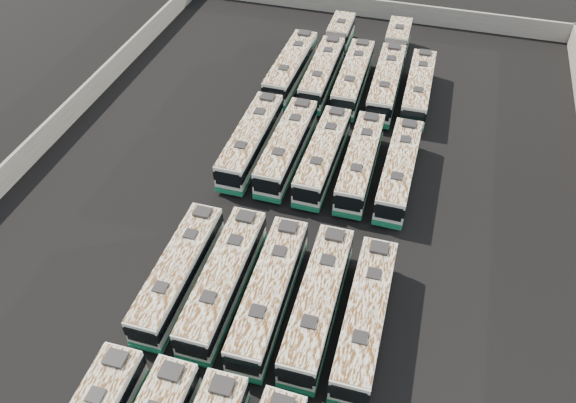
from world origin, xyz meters
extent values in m
plane|color=black|center=(0.00, 0.00, 0.00)|extent=(140.00, 140.00, 0.00)
cube|color=slate|center=(0.00, 36.30, 1.10)|extent=(45.20, 0.30, 2.20)
cube|color=slate|center=(-22.30, 0.00, 1.10)|extent=(0.30, 73.20, 2.20)
cube|color=black|center=(-5.00, -16.64, 2.94)|extent=(0.88, 0.88, 0.13)
cube|color=black|center=(-5.04, -14.46, 2.99)|extent=(1.20, 1.03, 0.24)
cylinder|color=black|center=(-5.99, -15.57, 0.46)|extent=(0.27, 0.92, 0.91)
cylinder|color=black|center=(-4.04, -15.53, 0.46)|extent=(0.27, 0.92, 0.91)
cube|color=black|center=(-1.79, -14.33, 3.00)|extent=(1.20, 1.01, 0.24)
cube|color=black|center=(1.13, -14.32, 3.00)|extent=(1.21, 1.04, 0.24)
cube|color=white|center=(-4.91, -6.93, 1.51)|extent=(2.24, 10.53, 2.41)
cube|color=#166F4F|center=(-4.91, -6.93, 0.63)|extent=(2.29, 10.58, 0.37)
cube|color=black|center=(-4.91, -6.93, 1.91)|extent=(2.30, 10.59, 0.81)
cube|color=black|center=(-4.88, -12.21, 1.80)|extent=(1.93, 0.07, 1.27)
cube|color=#166F4F|center=(-4.88, -12.21, 0.46)|extent=(2.19, 0.11, 0.25)
cube|color=silver|center=(-4.91, -6.93, 2.74)|extent=(2.20, 10.32, 0.06)
cube|color=black|center=(-4.90, -9.24, 2.83)|extent=(0.84, 0.84, 0.12)
cube|color=black|center=(-4.92, -4.62, 2.83)|extent=(0.84, 0.84, 0.12)
cube|color=black|center=(-4.93, -2.51, 2.87)|extent=(1.14, 0.97, 0.23)
cylinder|color=black|center=(-5.83, -10.30, 0.44)|extent=(0.25, 0.88, 0.88)
cylinder|color=black|center=(-3.96, -10.29, 0.44)|extent=(0.25, 0.88, 0.88)
cylinder|color=black|center=(-5.86, -3.57, 0.44)|extent=(0.25, 0.88, 0.88)
cylinder|color=black|center=(-3.99, -3.56, 0.44)|extent=(0.25, 0.88, 0.88)
cube|color=white|center=(-1.81, -6.77, 1.57)|extent=(2.40, 10.94, 2.50)
cube|color=#166F4F|center=(-1.81, -6.77, 0.65)|extent=(2.45, 10.99, 0.38)
cube|color=black|center=(-1.81, -6.77, 1.98)|extent=(2.46, 11.00, 0.84)
cube|color=black|center=(-1.74, -12.24, 1.86)|extent=(2.00, 0.08, 1.32)
cube|color=#166F4F|center=(-1.74, -12.24, 0.47)|extent=(2.27, 0.13, 0.25)
cube|color=silver|center=(-1.81, -6.77, 2.85)|extent=(2.35, 10.72, 0.06)
cube|color=black|center=(-1.78, -9.17, 2.94)|extent=(0.87, 0.87, 0.13)
cube|color=black|center=(-1.84, -4.37, 2.94)|extent=(0.87, 0.87, 0.13)
cube|color=black|center=(-1.86, -2.18, 2.98)|extent=(1.19, 1.01, 0.24)
cylinder|color=black|center=(-2.74, -10.27, 0.45)|extent=(0.27, 0.91, 0.91)
cylinder|color=black|center=(-0.79, -10.25, 0.45)|extent=(0.27, 0.91, 0.91)
cylinder|color=black|center=(-2.82, -3.29, 0.45)|extent=(0.27, 0.91, 0.91)
cylinder|color=black|center=(-0.88, -3.26, 0.45)|extent=(0.27, 0.91, 0.91)
cube|color=white|center=(1.33, -6.90, 1.58)|extent=(2.55, 11.02, 2.51)
cube|color=#166F4F|center=(1.33, -6.90, 0.66)|extent=(2.60, 11.07, 0.38)
cube|color=black|center=(1.33, -6.90, 1.99)|extent=(2.61, 11.08, 0.84)
cube|color=black|center=(1.46, -12.40, 1.87)|extent=(2.01, 0.11, 1.32)
cube|color=#166F4F|center=(1.46, -12.40, 0.48)|extent=(2.29, 0.16, 0.26)
cube|color=silver|center=(1.33, -6.90, 2.86)|extent=(2.50, 10.80, 0.06)
cube|color=black|center=(1.39, -9.31, 2.95)|extent=(0.89, 0.89, 0.13)
cube|color=black|center=(1.27, -4.49, 2.95)|extent=(0.89, 0.89, 0.13)
cube|color=black|center=(1.21, -2.30, 3.00)|extent=(1.21, 1.03, 0.24)
cylinder|color=black|center=(0.44, -10.43, 0.46)|extent=(0.28, 0.92, 0.91)
cylinder|color=black|center=(2.39, -10.39, 0.46)|extent=(0.28, 0.92, 0.91)
cylinder|color=black|center=(0.26, -3.42, 0.46)|extent=(0.28, 0.92, 0.91)
cylinder|color=black|center=(2.22, -3.37, 0.46)|extent=(0.28, 0.92, 0.91)
cube|color=white|center=(4.47, -6.76, 1.58)|extent=(2.44, 11.00, 2.51)
cube|color=#166F4F|center=(4.47, -6.76, 0.66)|extent=(2.49, 11.05, 0.38)
cube|color=black|center=(4.47, -6.76, 1.99)|extent=(2.50, 11.06, 0.84)
cube|color=black|center=(4.54, -12.26, 1.87)|extent=(2.01, 0.09, 1.33)
cube|color=#166F4F|center=(4.54, -12.26, 0.48)|extent=(2.29, 0.13, 0.26)
cube|color=silver|center=(4.47, -6.76, 2.86)|extent=(2.39, 10.78, 0.06)
cube|color=black|center=(4.50, -9.17, 2.95)|extent=(0.88, 0.88, 0.13)
cube|color=black|center=(4.43, -4.34, 2.95)|extent=(0.88, 0.88, 0.13)
cube|color=black|center=(4.40, -2.15, 3.00)|extent=(1.20, 1.02, 0.24)
cylinder|color=black|center=(3.54, -10.28, 0.46)|extent=(0.27, 0.92, 0.91)
cylinder|color=black|center=(5.49, -10.25, 0.46)|extent=(0.27, 0.92, 0.91)
cylinder|color=black|center=(3.44, -3.26, 0.46)|extent=(0.27, 0.92, 0.91)
cylinder|color=black|center=(5.39, -3.23, 0.46)|extent=(0.27, 0.92, 0.91)
cube|color=white|center=(7.49, -6.94, 1.56)|extent=(2.41, 10.87, 2.48)
cube|color=#166F4F|center=(7.49, -6.94, 0.65)|extent=(2.46, 10.92, 0.38)
cube|color=black|center=(7.49, -6.94, 1.97)|extent=(2.47, 10.93, 0.83)
cube|color=black|center=(7.57, -12.38, 1.85)|extent=(1.99, 0.09, 1.31)
cube|color=silver|center=(7.49, -6.94, 2.83)|extent=(2.36, 10.65, 0.06)
cube|color=black|center=(7.53, -9.33, 2.92)|extent=(0.87, 0.87, 0.13)
cube|color=black|center=(7.46, -4.56, 2.92)|extent=(0.87, 0.87, 0.13)
cube|color=black|center=(7.43, -2.39, 2.96)|extent=(1.19, 1.01, 0.23)
cylinder|color=black|center=(6.57, -10.43, 0.45)|extent=(0.27, 0.91, 0.90)
cylinder|color=black|center=(8.51, -10.40, 0.45)|extent=(0.27, 0.91, 0.90)
cylinder|color=black|center=(6.48, -3.49, 0.45)|extent=(0.27, 0.91, 0.90)
cylinder|color=black|center=(8.41, -3.46, 0.45)|extent=(0.27, 0.91, 0.90)
cube|color=white|center=(-4.95, 7.68, 1.57)|extent=(2.28, 10.91, 2.50)
cube|color=#166F4F|center=(-4.95, 7.68, 0.65)|extent=(2.33, 10.96, 0.38)
cube|color=black|center=(-4.95, 7.68, 1.98)|extent=(2.34, 10.97, 0.84)
cube|color=black|center=(-4.95, 2.20, 1.86)|extent=(2.00, 0.06, 1.32)
cube|color=#166F4F|center=(-4.95, 2.20, 0.47)|extent=(2.27, 0.10, 0.25)
cube|color=silver|center=(-4.95, 7.68, 2.84)|extent=(2.24, 10.69, 0.06)
cube|color=black|center=(-4.95, 5.28, 2.94)|extent=(0.86, 0.86, 0.13)
cube|color=black|center=(-4.95, 10.08, 2.94)|extent=(0.86, 0.86, 0.13)
cube|color=black|center=(-4.96, 12.26, 2.98)|extent=(1.18, 1.00, 0.24)
cylinder|color=black|center=(-5.92, 4.19, 0.45)|extent=(0.26, 0.91, 0.91)
cylinder|color=black|center=(-3.98, 4.19, 0.45)|extent=(0.26, 0.91, 0.91)
cylinder|color=black|center=(-5.93, 11.16, 0.45)|extent=(0.26, 0.91, 0.91)
cylinder|color=black|center=(-3.98, 11.17, 0.45)|extent=(0.26, 0.91, 0.91)
cube|color=white|center=(-1.83, 7.71, 1.56)|extent=(2.32, 10.84, 2.48)
cube|color=#166F4F|center=(-1.83, 7.71, 0.65)|extent=(2.37, 10.89, 0.38)
cube|color=black|center=(-1.83, 7.71, 1.97)|extent=(2.38, 10.90, 0.83)
cube|color=black|center=(-1.87, 2.27, 1.85)|extent=(1.99, 0.07, 1.31)
cube|color=#166F4F|center=(-1.87, 2.27, 0.47)|extent=(2.26, 0.11, 0.25)
cube|color=silver|center=(-1.83, 7.71, 2.82)|extent=(2.28, 10.63, 0.06)
cube|color=black|center=(-1.85, 5.33, 2.92)|extent=(0.86, 0.86, 0.13)
cube|color=black|center=(-1.82, 10.09, 2.92)|extent=(0.86, 0.86, 0.13)
cube|color=black|center=(-1.81, 12.26, 2.96)|extent=(1.18, 1.00, 0.23)
cylinder|color=black|center=(-2.82, 4.25, 0.45)|extent=(0.26, 0.90, 0.90)
cylinder|color=black|center=(-0.89, 4.24, 0.45)|extent=(0.26, 0.90, 0.90)
cylinder|color=black|center=(-2.78, 11.18, 0.45)|extent=(0.26, 0.90, 0.90)
cylinder|color=black|center=(-0.85, 11.17, 0.45)|extent=(0.26, 0.90, 0.90)
cube|color=white|center=(1.29, 7.50, 1.52)|extent=(2.32, 10.61, 2.43)
cube|color=#166F4F|center=(1.29, 7.50, 0.64)|extent=(2.37, 10.66, 0.37)
cube|color=black|center=(1.29, 7.50, 1.92)|extent=(2.38, 10.68, 0.81)
cube|color=black|center=(1.23, 2.19, 1.81)|extent=(1.94, 0.08, 1.28)
cube|color=#166F4F|center=(1.23, 2.19, 0.46)|extent=(2.21, 0.12, 0.25)
cube|color=silver|center=(1.29, 7.50, 2.76)|extent=(2.27, 10.40, 0.06)
cube|color=black|center=(1.26, 5.17, 2.85)|extent=(0.85, 0.85, 0.12)
cube|color=black|center=(1.31, 9.83, 2.85)|extent=(0.85, 0.85, 0.12)
cube|color=black|center=(1.33, 11.95, 2.90)|extent=(1.16, 0.98, 0.23)
cylinder|color=black|center=(0.31, 4.12, 0.44)|extent=(0.26, 0.89, 0.88)
cylinder|color=black|center=(2.20, 4.10, 0.44)|extent=(0.26, 0.89, 0.88)
cylinder|color=black|center=(0.38, 10.90, 0.44)|extent=(0.26, 0.89, 0.88)
cylinder|color=black|center=(2.26, 10.88, 0.44)|extent=(0.26, 0.89, 0.88)
cube|color=white|center=(4.35, 7.56, 1.52)|extent=(2.37, 10.59, 2.42)
cube|color=#166F4F|center=(4.35, 7.56, 0.63)|extent=(2.42, 10.64, 0.37)
cube|color=black|center=(4.35, 7.56, 1.92)|extent=(2.43, 10.65, 0.81)
cube|color=black|center=(4.43, 2.26, 1.80)|extent=(1.94, 0.09, 1.28)
cube|color=#166F4F|center=(4.43, 2.26, 0.46)|extent=(2.20, 0.14, 0.25)
cube|color=silver|center=(4.35, 7.56, 2.75)|extent=(2.32, 10.38, 0.06)
cube|color=black|center=(4.39, 5.24, 2.84)|extent=(0.85, 0.85, 0.12)
cube|color=black|center=(4.31, 9.88, 2.84)|extent=(0.85, 0.85, 0.12)
cube|color=black|center=(4.28, 11.99, 2.89)|extent=(1.16, 0.99, 0.23)
cylinder|color=black|center=(3.46, 4.17, 0.44)|extent=(0.26, 0.88, 0.88)
cylinder|color=black|center=(5.35, 4.20, 0.44)|extent=(0.26, 0.88, 0.88)
cylinder|color=black|center=(3.35, 10.92, 0.44)|extent=(0.26, 0.88, 0.88)
cylinder|color=black|center=(5.24, 10.95, 0.44)|extent=(0.26, 0.88, 0.88)
cube|color=white|center=(7.47, 7.46, 1.52)|extent=(2.24, 10.60, 2.43)
cube|color=#166F4F|center=(7.47, 7.46, 0.64)|extent=(2.29, 10.65, 0.37)
cube|color=black|center=(7.47, 7.46, 1.92)|extent=(2.30, 10.66, 0.81)
cube|color=black|center=(7.46, 2.15, 1.81)|extent=(1.94, 0.07, 1.28)
cube|color=#166F4F|center=(7.46, 2.15, 0.46)|extent=(2.21, 0.11, 0.25)
cube|color=silver|center=(7.47, 7.46, 2.76)|extent=(2.19, 10.39, 0.06)
cube|color=black|center=(7.47, 5.13, 2.85)|extent=(0.84, 0.84, 0.12)
cube|color=black|center=(7.48, 9.79, 2.85)|extent=(0.84, 0.84, 0.12)
cube|color=black|center=(7.49, 11.91, 2.90)|extent=(1.15, 0.97, 0.23)
cylinder|color=black|center=(6.52, 4.08, 0.44)|extent=(0.25, 0.88, 0.88)
cylinder|color=black|center=(8.41, 4.07, 0.44)|extent=(0.25, 0.88, 0.88)
cylinder|color=black|center=(6.54, 10.86, 0.44)|extent=(0.25, 0.88, 0.88)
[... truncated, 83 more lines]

